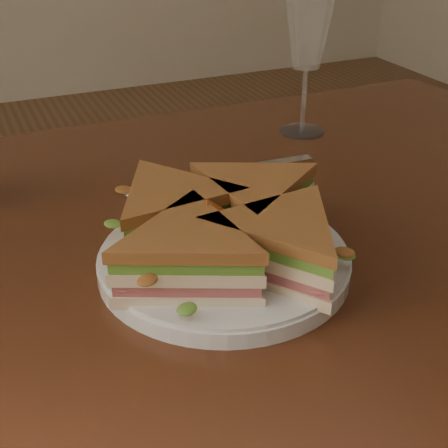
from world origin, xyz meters
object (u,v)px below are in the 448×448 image
object	(u,v)px
table	(208,309)
plate	(224,261)
knife	(233,170)
wine_glass	(308,35)
sandwich_wedges	(224,229)
spoon	(161,190)

from	to	relation	value
table	plate	xyz separation A→B (m)	(-0.01, -0.06, 0.11)
plate	knife	size ratio (longest dim) A/B	1.16
wine_glass	table	bearing A→B (deg)	-137.41
plate	sandwich_wedges	size ratio (longest dim) A/B	0.79
table	knife	distance (m)	0.20
spoon	knife	world-z (taller)	spoon
plate	knife	bearing A→B (deg)	63.28
sandwich_wedges	wine_glass	xyz separation A→B (m)	(0.26, 0.30, 0.10)
spoon	plate	bearing A→B (deg)	-76.36
spoon	knife	bearing A→B (deg)	24.55
wine_glass	knife	bearing A→B (deg)	-150.18
plate	knife	distance (m)	0.23
plate	spoon	world-z (taller)	plate
table	wine_glass	distance (m)	0.42
table	plate	size ratio (longest dim) A/B	4.82
plate	spoon	size ratio (longest dim) A/B	1.38
spoon	wine_glass	xyz separation A→B (m)	(0.26, 0.11, 0.14)
sandwich_wedges	wine_glass	size ratio (longest dim) A/B	1.54
plate	spoon	bearing A→B (deg)	90.96
knife	wine_glass	xyz separation A→B (m)	(0.16, 0.09, 0.14)
sandwich_wedges	wine_glass	world-z (taller)	wine_glass
sandwich_wedges	knife	bearing A→B (deg)	63.28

